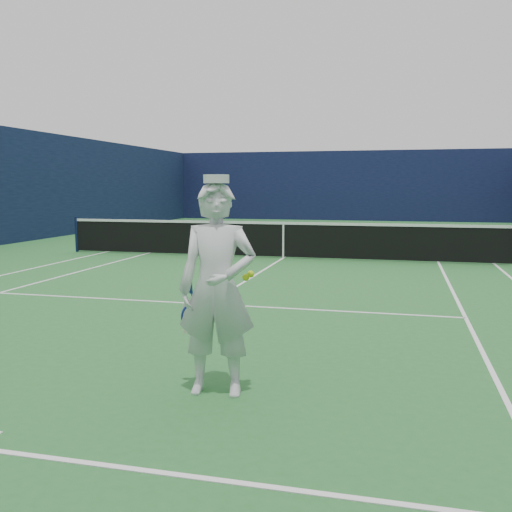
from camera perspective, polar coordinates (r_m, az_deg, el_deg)
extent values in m
plane|color=#27672D|center=(15.79, 2.74, -0.22)|extent=(80.00, 80.00, 0.00)
cube|color=white|center=(27.49, 7.68, 2.82)|extent=(11.03, 0.06, 0.01)
cube|color=white|center=(17.71, -14.93, 0.35)|extent=(0.06, 23.83, 0.01)
cube|color=white|center=(15.67, 22.81, -0.81)|extent=(0.06, 23.83, 0.01)
cube|color=white|center=(17.09, -10.91, 0.22)|extent=(0.06, 23.77, 0.01)
cube|color=white|center=(15.52, 17.80, -0.66)|extent=(0.06, 23.77, 0.01)
cube|color=white|center=(22.07, 6.05, 1.82)|extent=(8.23, 0.06, 0.01)
cube|color=white|center=(9.69, -4.84, -4.82)|extent=(8.23, 0.06, 0.01)
cube|color=white|center=(15.79, 2.74, -0.20)|extent=(0.06, 12.80, 0.01)
cube|color=white|center=(27.34, 7.64, 2.80)|extent=(0.06, 0.30, 0.01)
cube|color=#0E1436|center=(33.50, 8.94, 6.96)|extent=(20.12, 0.12, 4.00)
cylinder|color=#141E4C|center=(18.12, -17.50, 2.10)|extent=(0.09, 0.09, 1.07)
cube|color=black|center=(15.74, 2.75, 1.59)|extent=(12.79, 0.02, 0.92)
cube|color=white|center=(15.70, 2.76, 3.30)|extent=(12.79, 0.04, 0.07)
cube|color=white|center=(15.74, 2.75, 1.48)|extent=(0.05, 0.03, 0.94)
imported|color=white|center=(5.42, -3.90, -3.33)|extent=(0.80, 0.58, 2.03)
cylinder|color=white|center=(5.33, -3.99, 7.70)|extent=(0.24, 0.24, 0.08)
cube|color=white|center=(5.46, -3.73, 7.37)|extent=(0.19, 0.12, 0.02)
cylinder|color=navy|center=(5.55, -6.59, -2.68)|extent=(0.05, 0.09, 0.22)
cube|color=#1D279F|center=(5.63, -6.35, -4.39)|extent=(0.02, 0.02, 0.14)
torus|color=#1D279F|center=(5.74, -6.26, -6.27)|extent=(0.30, 0.14, 0.29)
cube|color=beige|center=(5.74, -6.26, -6.27)|extent=(0.22, 0.03, 0.30)
sphere|color=#CDEB1A|center=(5.46, -1.02, -2.16)|extent=(0.07, 0.07, 0.07)
sphere|color=#CDEB1A|center=(5.46, -0.53, -1.82)|extent=(0.07, 0.07, 0.07)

